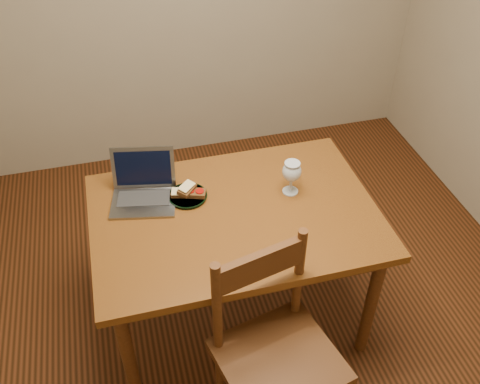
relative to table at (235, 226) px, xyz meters
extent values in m
cube|color=black|center=(0.10, -0.01, -0.66)|extent=(3.20, 3.20, 0.02)
cube|color=#52260D|center=(0.00, 0.00, 0.07)|extent=(1.30, 0.90, 0.04)
cylinder|color=#3C210C|center=(-0.57, -0.37, -0.30)|extent=(0.06, 0.06, 0.70)
cylinder|color=#3C210C|center=(0.57, -0.37, -0.30)|extent=(0.06, 0.06, 0.70)
cylinder|color=#3C210C|center=(-0.57, 0.37, -0.30)|extent=(0.06, 0.06, 0.70)
cylinder|color=#3C210C|center=(0.57, 0.37, -0.30)|extent=(0.06, 0.06, 0.70)
cube|color=#3C210C|center=(0.03, -0.62, -0.18)|extent=(0.55, 0.53, 0.04)
cube|color=#3C210C|center=(-0.01, -0.45, 0.22)|extent=(0.37, 0.12, 0.13)
cylinder|color=black|center=(-0.19, 0.16, 0.09)|extent=(0.18, 0.18, 0.02)
cube|color=slate|center=(-0.39, 0.17, 0.09)|extent=(0.33, 0.26, 0.01)
cube|color=slate|center=(-0.37, 0.30, 0.20)|extent=(0.30, 0.12, 0.20)
cube|color=black|center=(-0.37, 0.30, 0.20)|extent=(0.26, 0.10, 0.16)
camera|label=1|loc=(-0.43, -1.74, 1.74)|focal=40.00mm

